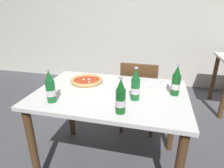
{
  "coord_description": "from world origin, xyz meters",
  "views": [
    {
      "loc": [
        0.34,
        -1.34,
        1.39
      ],
      "look_at": [
        0.0,
        0.05,
        0.8
      ],
      "focal_mm": 30.46,
      "sensor_mm": 36.0,
      "label": 1
    }
  ],
  "objects_px": {
    "beer_bottle_right": "(50,88)",
    "napkin_with_cutlery": "(157,85)",
    "beer_bottle_extra": "(121,98)",
    "beer_bottle_left": "(176,82)",
    "pizza_margherita_near": "(87,81)",
    "beer_bottle_center": "(135,86)",
    "chair_behind_table": "(139,93)",
    "dining_table_main": "(111,105)"
  },
  "relations": [
    {
      "from": "beer_bottle_extra",
      "to": "chair_behind_table",
      "type": "bearing_deg",
      "value": 87.91
    },
    {
      "from": "beer_bottle_left",
      "to": "pizza_margherita_near",
      "type": "bearing_deg",
      "value": 175.62
    },
    {
      "from": "pizza_margherita_near",
      "to": "napkin_with_cutlery",
      "type": "distance_m",
      "value": 0.62
    },
    {
      "from": "dining_table_main",
      "to": "napkin_with_cutlery",
      "type": "height_order",
      "value": "napkin_with_cutlery"
    },
    {
      "from": "beer_bottle_right",
      "to": "napkin_with_cutlery",
      "type": "distance_m",
      "value": 0.88
    },
    {
      "from": "beer_bottle_left",
      "to": "beer_bottle_right",
      "type": "height_order",
      "value": "same"
    },
    {
      "from": "beer_bottle_extra",
      "to": "napkin_with_cutlery",
      "type": "distance_m",
      "value": 0.58
    },
    {
      "from": "beer_bottle_left",
      "to": "beer_bottle_extra",
      "type": "bearing_deg",
      "value": -134.35
    },
    {
      "from": "dining_table_main",
      "to": "beer_bottle_left",
      "type": "height_order",
      "value": "beer_bottle_left"
    },
    {
      "from": "dining_table_main",
      "to": "beer_bottle_center",
      "type": "xyz_separation_m",
      "value": [
        0.2,
        -0.08,
        0.22
      ]
    },
    {
      "from": "beer_bottle_right",
      "to": "beer_bottle_extra",
      "type": "distance_m",
      "value": 0.51
    },
    {
      "from": "beer_bottle_center",
      "to": "beer_bottle_extra",
      "type": "height_order",
      "value": "same"
    },
    {
      "from": "beer_bottle_center",
      "to": "napkin_with_cutlery",
      "type": "height_order",
      "value": "beer_bottle_center"
    },
    {
      "from": "chair_behind_table",
      "to": "beer_bottle_left",
      "type": "relative_size",
      "value": 3.44
    },
    {
      "from": "chair_behind_table",
      "to": "beer_bottle_left",
      "type": "distance_m",
      "value": 0.73
    },
    {
      "from": "beer_bottle_left",
      "to": "napkin_with_cutlery",
      "type": "bearing_deg",
      "value": 130.45
    },
    {
      "from": "chair_behind_table",
      "to": "napkin_with_cutlery",
      "type": "bearing_deg",
      "value": 116.57
    },
    {
      "from": "chair_behind_table",
      "to": "beer_bottle_left",
      "type": "height_order",
      "value": "beer_bottle_left"
    },
    {
      "from": "beer_bottle_center",
      "to": "beer_bottle_right",
      "type": "distance_m",
      "value": 0.6
    },
    {
      "from": "chair_behind_table",
      "to": "beer_bottle_left",
      "type": "bearing_deg",
      "value": 121.39
    },
    {
      "from": "beer_bottle_extra",
      "to": "napkin_with_cutlery",
      "type": "bearing_deg",
      "value": 67.59
    },
    {
      "from": "beer_bottle_left",
      "to": "napkin_with_cutlery",
      "type": "xyz_separation_m",
      "value": [
        -0.14,
        0.16,
        -0.1
      ]
    },
    {
      "from": "chair_behind_table",
      "to": "beer_bottle_right",
      "type": "xyz_separation_m",
      "value": [
        -0.54,
        -0.87,
        0.37
      ]
    },
    {
      "from": "dining_table_main",
      "to": "beer_bottle_right",
      "type": "distance_m",
      "value": 0.5
    },
    {
      "from": "beer_bottle_right",
      "to": "beer_bottle_extra",
      "type": "height_order",
      "value": "same"
    },
    {
      "from": "beer_bottle_right",
      "to": "beer_bottle_extra",
      "type": "relative_size",
      "value": 1.0
    },
    {
      "from": "beer_bottle_left",
      "to": "beer_bottle_center",
      "type": "xyz_separation_m",
      "value": [
        -0.29,
        -0.15,
        0.0
      ]
    },
    {
      "from": "beer_bottle_left",
      "to": "napkin_with_cutlery",
      "type": "distance_m",
      "value": 0.24
    },
    {
      "from": "napkin_with_cutlery",
      "to": "dining_table_main",
      "type": "bearing_deg",
      "value": -146.34
    },
    {
      "from": "dining_table_main",
      "to": "beer_bottle_extra",
      "type": "bearing_deg",
      "value": -64.27
    },
    {
      "from": "beer_bottle_right",
      "to": "napkin_with_cutlery",
      "type": "bearing_deg",
      "value": 34.23
    },
    {
      "from": "napkin_with_cutlery",
      "to": "beer_bottle_left",
      "type": "bearing_deg",
      "value": -49.55
    },
    {
      "from": "pizza_margherita_near",
      "to": "beer_bottle_right",
      "type": "distance_m",
      "value": 0.41
    },
    {
      "from": "chair_behind_table",
      "to": "napkin_with_cutlery",
      "type": "height_order",
      "value": "chair_behind_table"
    },
    {
      "from": "chair_behind_table",
      "to": "beer_bottle_center",
      "type": "distance_m",
      "value": 0.78
    },
    {
      "from": "pizza_margherita_near",
      "to": "napkin_with_cutlery",
      "type": "bearing_deg",
      "value": 9.83
    },
    {
      "from": "chair_behind_table",
      "to": "beer_bottle_center",
      "type": "xyz_separation_m",
      "value": [
        0.03,
        -0.69,
        0.37
      ]
    },
    {
      "from": "beer_bottle_left",
      "to": "beer_bottle_right",
      "type": "relative_size",
      "value": 1.0
    },
    {
      "from": "pizza_margherita_near",
      "to": "beer_bottle_right",
      "type": "xyz_separation_m",
      "value": [
        -0.12,
        -0.39,
        0.08
      ]
    },
    {
      "from": "beer_bottle_center",
      "to": "pizza_margherita_near",
      "type": "bearing_deg",
      "value": 155.35
    },
    {
      "from": "dining_table_main",
      "to": "pizza_margherita_near",
      "type": "xyz_separation_m",
      "value": [
        -0.25,
        0.13,
        0.14
      ]
    },
    {
      "from": "beer_bottle_left",
      "to": "beer_bottle_center",
      "type": "distance_m",
      "value": 0.33
    }
  ]
}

